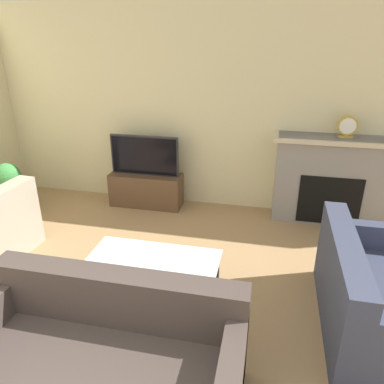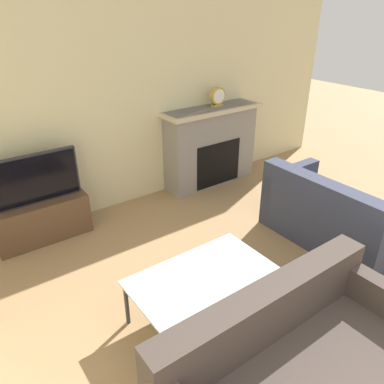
{
  "view_description": "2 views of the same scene",
  "coord_description": "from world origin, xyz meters",
  "px_view_note": "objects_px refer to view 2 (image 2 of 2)",
  "views": [
    {
      "loc": [
        1.1,
        -0.53,
        2.34
      ],
      "look_at": [
        0.32,
        3.04,
        0.76
      ],
      "focal_mm": 35.0,
      "sensor_mm": 36.0,
      "label": 1
    },
    {
      "loc": [
        -1.34,
        0.22,
        2.45
      ],
      "look_at": [
        0.7,
        3.04,
        0.66
      ],
      "focal_mm": 35.0,
      "sensor_mm": 36.0,
      "label": 2
    }
  ],
  "objects_px": {
    "couch_sectional": "(299,380)",
    "mantel_clock": "(217,97)",
    "couch_loveseat": "(332,217)",
    "coffee_table": "(204,280)",
    "tv": "(34,179)"
  },
  "relations": [
    {
      "from": "couch_sectional",
      "to": "couch_loveseat",
      "type": "bearing_deg",
      "value": 30.45
    },
    {
      "from": "couch_sectional",
      "to": "mantel_clock",
      "type": "xyz_separation_m",
      "value": [
        1.84,
        3.12,
        0.99
      ]
    },
    {
      "from": "couch_sectional",
      "to": "mantel_clock",
      "type": "distance_m",
      "value": 3.75
    },
    {
      "from": "couch_loveseat",
      "to": "tv",
      "type": "bearing_deg",
      "value": 53.68
    },
    {
      "from": "coffee_table",
      "to": "mantel_clock",
      "type": "relative_size",
      "value": 4.53
    },
    {
      "from": "mantel_clock",
      "to": "coffee_table",
      "type": "bearing_deg",
      "value": -131.09
    },
    {
      "from": "couch_sectional",
      "to": "coffee_table",
      "type": "relative_size",
      "value": 1.54
    },
    {
      "from": "tv",
      "to": "couch_sectional",
      "type": "relative_size",
      "value": 0.52
    },
    {
      "from": "mantel_clock",
      "to": "couch_loveseat",
      "type": "bearing_deg",
      "value": -88.44
    },
    {
      "from": "mantel_clock",
      "to": "couch_sectional",
      "type": "bearing_deg",
      "value": -120.6
    },
    {
      "from": "couch_sectional",
      "to": "coffee_table",
      "type": "xyz_separation_m",
      "value": [
        0.01,
        1.01,
        0.12
      ]
    },
    {
      "from": "couch_sectional",
      "to": "mantel_clock",
      "type": "height_order",
      "value": "mantel_clock"
    },
    {
      "from": "couch_loveseat",
      "to": "coffee_table",
      "type": "height_order",
      "value": "couch_loveseat"
    },
    {
      "from": "tv",
      "to": "coffee_table",
      "type": "bearing_deg",
      "value": -70.09
    },
    {
      "from": "couch_sectional",
      "to": "couch_loveseat",
      "type": "height_order",
      "value": "same"
    }
  ]
}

